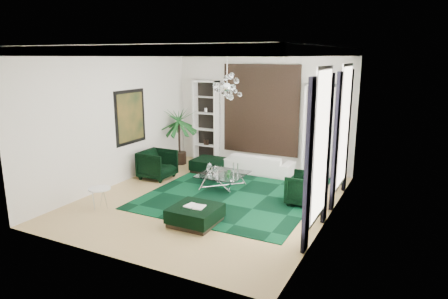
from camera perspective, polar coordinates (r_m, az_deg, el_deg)
The scene contains 30 objects.
floor at distance 10.42m, azimuth -2.01°, elevation -7.11°, with size 6.00×7.00×0.02m, color tan.
ceiling at distance 9.76m, azimuth -2.20°, elevation 14.40°, with size 6.00×7.00×0.02m, color white.
wall_back at distance 13.06m, azimuth 5.36°, elevation 5.69°, with size 6.00×0.02×3.80m, color silver.
wall_front at distance 7.11m, azimuth -15.85°, elevation -1.26°, with size 6.00×0.02×3.80m, color silver.
wall_left at distance 11.65m, azimuth -15.24°, elevation 4.34°, with size 0.02×7.00×3.80m, color silver.
wall_right at distance 8.88m, azimuth 15.18°, elevation 1.65°, with size 0.02×7.00×3.80m, color silver.
crown_molding at distance 9.76m, azimuth -2.20°, elevation 13.75°, with size 6.00×7.00×0.18m, color white, non-canonical shape.
ceiling_medallion at distance 10.02m, azimuth -1.35°, elevation 14.15°, with size 0.90×0.90×0.05m, color white.
tapestry at distance 13.01m, azimuth 5.28°, elevation 5.66°, with size 2.50×0.06×2.80m, color black.
shelving_left at distance 13.78m, azimuth -2.57°, elevation 4.03°, with size 0.90×0.38×2.80m, color white, non-canonical shape.
shelving_right at distance 12.38m, azimuth 13.41°, elevation 2.61°, with size 0.90×0.38×2.80m, color white, non-canonical shape.
painting at distance 12.07m, azimuth -13.19°, elevation 4.53°, with size 0.04×1.30×1.60m, color black.
window_near at distance 8.03m, azimuth 13.72°, elevation 0.51°, with size 0.03×1.10×2.90m, color white.
curtain_near_a at distance 7.36m, azimuth 11.94°, elevation -2.56°, with size 0.07×0.30×3.25m, color black.
curtain_near_b at distance 8.83m, azimuth 14.57°, elevation -0.04°, with size 0.07×0.30×3.25m, color black.
window_far at distance 10.34m, azimuth 16.79°, elevation 3.15°, with size 0.03×1.10×2.90m, color white.
curtain_far_a at distance 9.64m, azimuth 15.65°, elevation 0.99°, with size 0.07×0.30×3.25m, color black.
curtain_far_b at distance 11.15m, azimuth 17.25°, elevation 2.52°, with size 0.07×0.30×3.25m, color black.
rug at distance 10.95m, azimuth 1.97°, elevation -5.96°, with size 4.20×5.00×0.02m, color black.
sofa at distance 12.55m, azimuth 5.06°, elevation -2.04°, with size 2.12×0.83×0.62m, color white.
armchair_left at distance 12.14m, azimuth -9.49°, elevation -2.12°, with size 0.92×0.94×0.86m, color black.
armchair_right at distance 10.12m, azimuth 11.53°, elevation -5.56°, with size 0.84×0.87×0.79m, color black.
coffee_table at distance 11.16m, azimuth -0.17°, elevation -4.50°, with size 1.22×1.22×0.42m, color white, non-canonical shape.
ottoman_side at distance 12.71m, azimuth -2.18°, elevation -2.27°, with size 0.94×0.94×0.42m, color black.
ottoman_front at distance 8.90m, azimuth -4.12°, elevation -9.35°, with size 1.00×1.00×0.40m, color black.
book at distance 8.82m, azimuth -4.15°, elevation -8.05°, with size 0.45×0.30×0.03m, color white.
side_table at distance 10.15m, azimuth -17.27°, elevation -6.72°, with size 0.53×0.53×0.51m, color white.
palm at distance 13.50m, azimuth -6.44°, elevation 2.96°, with size 1.52×1.52×2.43m, color #17511E, non-canonical shape.
chandelier at distance 10.01m, azimuth 0.43°, elevation 8.88°, with size 0.84×0.84×0.76m, color white, non-canonical shape.
table_plant at distance 10.71m, azimuth 0.67°, elevation -3.44°, with size 0.13×0.10×0.23m, color #17511E.
Camera 1 is at (4.71, -8.55, 3.63)m, focal length 32.00 mm.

